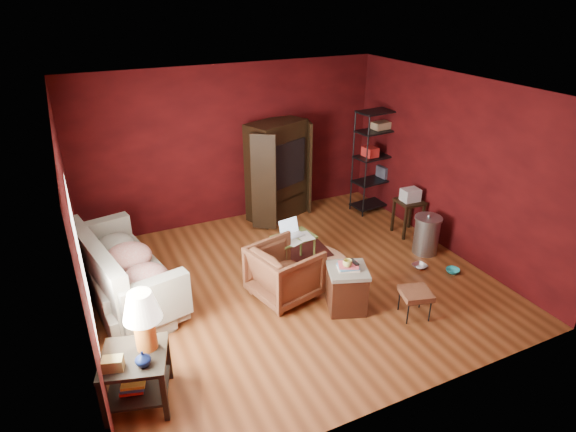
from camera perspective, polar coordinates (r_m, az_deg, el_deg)
name	(u,v)px	position (r m, az deg, el deg)	size (l,w,h in m)	color
room	(292,196)	(6.46, 0.50, 2.41)	(5.54, 5.04, 2.84)	brown
sofa	(121,277)	(6.93, -19.13, -6.80)	(2.03, 0.59, 0.79)	gray
armchair	(285,270)	(6.65, -0.41, -6.39)	(0.83, 0.77, 0.85)	black
pet_bowl_steel	(420,262)	(7.72, 15.41, -5.25)	(0.22, 0.05, 0.22)	silver
pet_bowl_turquoise	(453,267)	(7.74, 19.01, -5.72)	(0.21, 0.06, 0.21)	#29B5BF
vase	(143,359)	(5.05, -16.82, -15.91)	(0.16, 0.16, 0.16)	#0D1842
mug	(347,263)	(6.23, 7.06, -5.50)	(0.12, 0.09, 0.12)	#D4CF67
side_table	(139,339)	(5.17, -17.27, -13.75)	(0.80, 0.80, 1.28)	black
sofa_cushions	(122,273)	(6.90, -19.05, -6.40)	(1.28, 2.32, 0.92)	gray
hamper	(347,288)	(6.51, 6.99, -8.47)	(0.65, 0.65, 0.71)	#491F10
footstool	(416,294)	(6.53, 14.90, -8.97)	(0.46, 0.46, 0.39)	black
rug_round	(304,265)	(7.56, 1.95, -5.82)	(1.55, 1.55, 0.01)	beige
rug_oriental	(289,251)	(7.91, 0.17, -4.20)	(1.26, 0.87, 0.01)	#4D1914
laptop_desk	(293,239)	(7.32, 0.66, -2.80)	(0.67, 0.56, 0.75)	olive
tv_armoire	(277,169)	(8.76, -1.25, 5.56)	(1.34, 1.05, 1.81)	black
wire_shelving	(379,156)	(9.25, 10.75, 7.00)	(0.98, 0.50, 1.94)	black
small_stand	(410,201)	(8.49, 14.23, 1.78)	(0.44, 0.44, 0.84)	black
trash_can	(426,235)	(8.08, 16.09, -2.14)	(0.52, 0.52, 0.68)	#95999C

